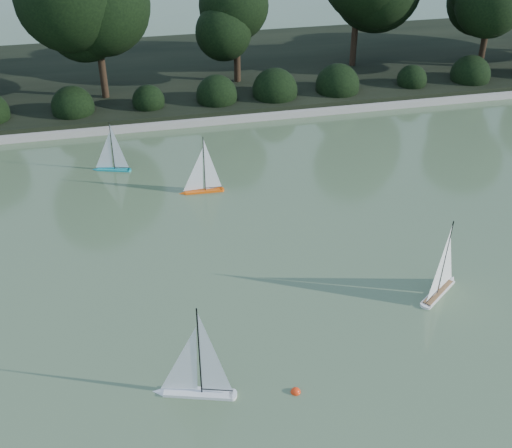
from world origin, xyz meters
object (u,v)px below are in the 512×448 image
object	(u,v)px
sailboat_white_a	(191,380)
sailboat_white_b	(442,280)
race_buoy	(296,392)
sailboat_orange	(200,183)
sailboat_teal	(109,162)

from	to	relation	value
sailboat_white_a	sailboat_white_b	bearing A→B (deg)	17.06
sailboat_white_a	race_buoy	bearing A→B (deg)	-11.71
sailboat_white_b	sailboat_white_a	bearing A→B (deg)	-162.94
sailboat_orange	sailboat_teal	xyz separation A→B (m)	(-1.92, 1.55, -0.02)
sailboat_white_a	sailboat_orange	xyz separation A→B (m)	(1.02, 5.94, -0.05)
sailboat_teal	race_buoy	size ratio (longest dim) A/B	9.00
sailboat_white_b	race_buoy	bearing A→B (deg)	-151.31
sailboat_orange	race_buoy	size ratio (longest dim) A/B	9.68
sailboat_teal	race_buoy	world-z (taller)	sailboat_teal
sailboat_teal	sailboat_white_b	bearing A→B (deg)	-47.92
sailboat_white_a	sailboat_teal	size ratio (longest dim) A/B	1.30
race_buoy	sailboat_orange	bearing A→B (deg)	94.03
sailboat_white_a	race_buoy	world-z (taller)	sailboat_white_a
sailboat_white_b	sailboat_orange	world-z (taller)	sailboat_white_b
sailboat_teal	sailboat_orange	bearing A→B (deg)	-38.91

